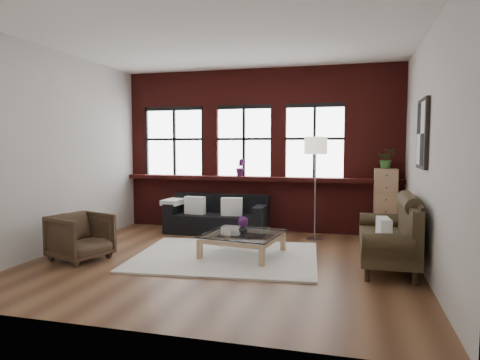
% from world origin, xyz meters
% --- Properties ---
extents(floor, '(5.50, 5.50, 0.00)m').
position_xyz_m(floor, '(0.00, 0.00, 0.00)').
color(floor, brown).
rests_on(floor, ground).
extents(ceiling, '(5.50, 5.50, 0.00)m').
position_xyz_m(ceiling, '(0.00, 0.00, 3.20)').
color(ceiling, white).
rests_on(ceiling, ground).
extents(wall_back, '(5.50, 0.00, 5.50)m').
position_xyz_m(wall_back, '(0.00, 2.50, 1.60)').
color(wall_back, beige).
rests_on(wall_back, ground).
extents(wall_front, '(5.50, 0.00, 5.50)m').
position_xyz_m(wall_front, '(0.00, -2.50, 1.60)').
color(wall_front, beige).
rests_on(wall_front, ground).
extents(wall_left, '(0.00, 5.00, 5.00)m').
position_xyz_m(wall_left, '(-2.75, 0.00, 1.60)').
color(wall_left, beige).
rests_on(wall_left, ground).
extents(wall_right, '(0.00, 5.00, 5.00)m').
position_xyz_m(wall_right, '(2.75, 0.00, 1.60)').
color(wall_right, beige).
rests_on(wall_right, ground).
extents(brick_backwall, '(5.50, 0.12, 3.20)m').
position_xyz_m(brick_backwall, '(0.00, 2.44, 1.60)').
color(brick_backwall, '#581714').
rests_on(brick_backwall, floor).
extents(sill_ledge, '(5.50, 0.30, 0.08)m').
position_xyz_m(sill_ledge, '(0.00, 2.35, 1.04)').
color(sill_ledge, '#581714').
rests_on(sill_ledge, brick_backwall).
extents(window_left, '(1.38, 0.10, 1.50)m').
position_xyz_m(window_left, '(-1.80, 2.45, 1.75)').
color(window_left, black).
rests_on(window_left, brick_backwall).
extents(window_mid, '(1.38, 0.10, 1.50)m').
position_xyz_m(window_mid, '(-0.30, 2.45, 1.75)').
color(window_mid, black).
rests_on(window_mid, brick_backwall).
extents(window_right, '(1.38, 0.10, 1.50)m').
position_xyz_m(window_right, '(1.10, 2.45, 1.75)').
color(window_right, black).
rests_on(window_right, brick_backwall).
extents(wall_poster, '(0.05, 0.74, 0.94)m').
position_xyz_m(wall_poster, '(2.72, 0.30, 1.85)').
color(wall_poster, black).
rests_on(wall_poster, wall_right).
extents(shag_rug, '(2.90, 2.38, 0.03)m').
position_xyz_m(shag_rug, '(-0.01, 0.20, 0.01)').
color(shag_rug, silver).
rests_on(shag_rug, floor).
extents(dark_sofa, '(1.94, 0.79, 0.70)m').
position_xyz_m(dark_sofa, '(-0.70, 1.90, 0.35)').
color(dark_sofa, black).
rests_on(dark_sofa, floor).
extents(pillow_a, '(0.41, 0.19, 0.34)m').
position_xyz_m(pillow_a, '(-1.12, 1.80, 0.54)').
color(pillow_a, white).
rests_on(pillow_a, dark_sofa).
extents(pillow_b, '(0.42, 0.20, 0.34)m').
position_xyz_m(pillow_b, '(-0.38, 1.80, 0.54)').
color(pillow_b, white).
rests_on(pillow_b, dark_sofa).
extents(vintage_settee, '(0.82, 1.84, 0.98)m').
position_xyz_m(vintage_settee, '(2.30, 0.34, 0.49)').
color(vintage_settee, '#332917').
rests_on(vintage_settee, floor).
extents(pillow_settee, '(0.18, 0.39, 0.34)m').
position_xyz_m(pillow_settee, '(2.22, -0.22, 0.60)').
color(pillow_settee, white).
rests_on(pillow_settee, vintage_settee).
extents(armchair, '(0.95, 0.94, 0.69)m').
position_xyz_m(armchair, '(-2.06, -0.48, 0.34)').
color(armchair, '#3D2D1E').
rests_on(armchair, floor).
extents(coffee_table, '(1.24, 1.24, 0.37)m').
position_xyz_m(coffee_table, '(0.22, 0.34, 0.17)').
color(coffee_table, tan).
rests_on(coffee_table, shag_rug).
extents(vase, '(0.16, 0.16, 0.14)m').
position_xyz_m(vase, '(0.22, 0.34, 0.43)').
color(vase, '#B2B2B2').
rests_on(vase, coffee_table).
extents(flowers, '(0.16, 0.16, 0.16)m').
position_xyz_m(flowers, '(0.22, 0.34, 0.53)').
color(flowers, '#4B1D54').
rests_on(flowers, vase).
extents(drawer_chest, '(0.39, 0.39, 1.28)m').
position_xyz_m(drawer_chest, '(2.40, 2.15, 0.64)').
color(drawer_chest, tan).
rests_on(drawer_chest, floor).
extents(potted_plant_top, '(0.35, 0.31, 0.35)m').
position_xyz_m(potted_plant_top, '(2.40, 2.15, 1.46)').
color(potted_plant_top, '#2D5923').
rests_on(potted_plant_top, drawer_chest).
extents(floor_lamp, '(0.40, 0.40, 2.00)m').
position_xyz_m(floor_lamp, '(1.18, 1.75, 1.00)').
color(floor_lamp, '#A5A5A8').
rests_on(floor_lamp, floor).
extents(sill_plant, '(0.22, 0.19, 0.36)m').
position_xyz_m(sill_plant, '(-0.34, 2.32, 1.26)').
color(sill_plant, '#4B1D54').
rests_on(sill_plant, sill_ledge).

